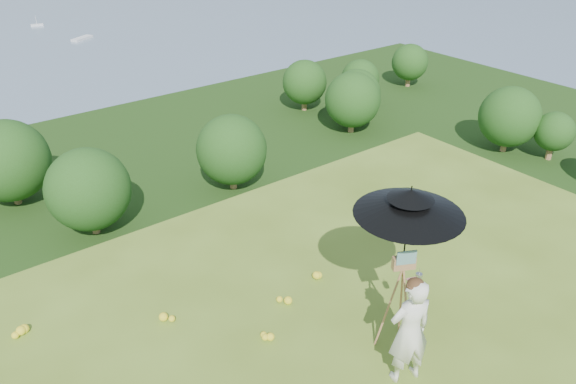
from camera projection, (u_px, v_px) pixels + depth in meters
painter at (410, 331)px, 6.84m from camera, size 0.64×0.52×1.54m
field_easel at (400, 298)px, 7.37m from camera, size 0.80×0.80×1.56m
sun_umbrella at (407, 227)px, 6.88m from camera, size 1.86×1.86×1.14m
painter_cap at (416, 283)px, 6.49m from camera, size 0.29×0.31×0.10m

